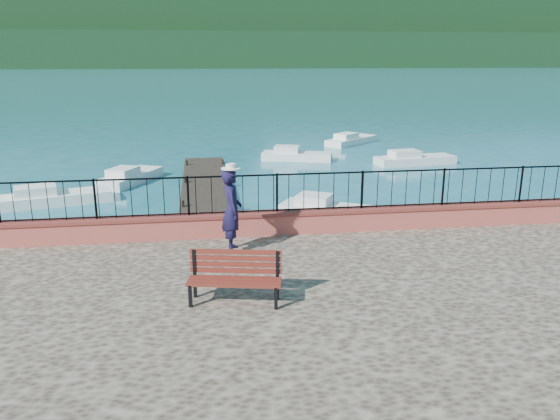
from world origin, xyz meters
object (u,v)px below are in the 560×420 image
object	(u,v)px
boat_1	(327,206)
boat_2	(415,157)
boat_3	(130,174)
boat_4	(297,153)
boat_0	(54,194)
boat_5	(352,138)
person	(232,210)
park_bench	(235,288)

from	to	relation	value
boat_1	boat_2	xyz separation A→B (m)	(6.96, 9.14, 0.00)
boat_3	boat_4	size ratio (longest dim) A/B	0.98
boat_0	boat_5	distance (m)	20.47
boat_4	boat_5	xyz separation A→B (m)	(4.60, 5.26, 0.00)
boat_3	boat_5	xyz separation A→B (m)	(13.15, 9.68, 0.00)
boat_1	boat_5	bearing A→B (deg)	101.81
boat_3	boat_4	bearing A→B (deg)	-37.05
person	boat_3	size ratio (longest dim) A/B	0.51
boat_1	boat_3	world-z (taller)	same
boat_0	boat_1	world-z (taller)	same
boat_4	park_bench	bearing A→B (deg)	-86.18
boat_3	boat_5	world-z (taller)	same
boat_1	boat_4	distance (m)	11.29
person	boat_2	xyz separation A→B (m)	(10.72, 15.49, -1.77)
person	boat_1	xyz separation A→B (m)	(3.76, 6.35, -1.77)
person	boat_5	xyz separation A→B (m)	(9.26, 22.86, -1.77)
boat_3	boat_1	bearing A→B (deg)	-106.17
park_bench	boat_4	world-z (taller)	park_bench
boat_1	boat_2	size ratio (longest dim) A/B	0.77
park_bench	boat_1	world-z (taller)	park_bench
boat_0	boat_1	size ratio (longest dim) A/B	1.28
boat_2	boat_4	xyz separation A→B (m)	(-6.06, 2.11, 0.00)
boat_2	boat_5	size ratio (longest dim) A/B	0.99
boat_5	person	bearing A→B (deg)	-153.21
person	boat_0	world-z (taller)	person
park_bench	boat_5	xyz separation A→B (m)	(9.40, 25.67, -1.09)
person	boat_4	bearing A→B (deg)	-17.45
boat_0	boat_3	size ratio (longest dim) A/B	1.13
boat_0	boat_4	distance (m)	13.60
person	boat_3	distance (m)	13.85
park_bench	person	distance (m)	2.90
boat_5	boat_0	bearing A→B (deg)	178.97
boat_2	boat_5	world-z (taller)	same
park_bench	boat_2	world-z (taller)	park_bench
boat_2	boat_5	distance (m)	7.51
boat_1	boat_4	size ratio (longest dim) A/B	0.87
boat_1	boat_4	bearing A→B (deg)	115.69
boat_1	boat_0	bearing A→B (deg)	-167.84
boat_1	boat_2	distance (m)	11.49
boat_3	park_bench	bearing A→B (deg)	-141.20
person	boat_0	distance (m)	11.72
person	boat_4	world-z (taller)	person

